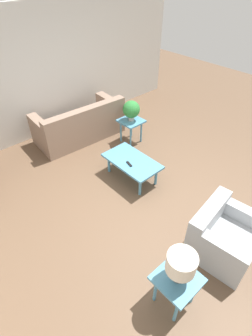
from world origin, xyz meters
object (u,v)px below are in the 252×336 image
Objects in this scene: coffee_table at (132,162)px; side_table_plant at (131,124)px; sofa at (80,125)px; potted_plant at (131,110)px; table_lamp at (181,264)px; armchair at (223,236)px; side_table_lamp at (177,282)px.

side_table_plant reaches higher than coffee_table.
sofa is 1.88× the size of coffee_table.
table_lamp is (-2.96, 2.05, 0.04)m from potted_plant.
side_table_lamp is at bearing 174.54° from armchair.
armchair is 3.09m from side_table_plant.
armchair is 0.93× the size of coffee_table.
armchair is at bearing 161.68° from side_table_plant.
coffee_table is 2.42× the size of potted_plant.
table_lamp is at bearing 149.38° from coffee_table.
side_table_plant is 1.27× the size of table_lamp.
side_table_plant is at bearing -34.66° from side_table_lamp.
sofa reaches higher than armchair.
potted_plant reaches higher than side_table_lamp.
table_lamp is (-2.96, 2.05, 0.39)m from side_table_plant.
armchair is 2.00m from coffee_table.
side_table_plant is 3.60m from side_table_lamp.
armchair is 2.32× the size of table_lamp.
side_table_lamp is 1.23× the size of potted_plant.
table_lamp reaches higher than side_table_lamp.
side_table_plant is at bearing -90.00° from potted_plant.
potted_plant is at bearing -34.66° from side_table_lamp.
armchair is 2.24× the size of potted_plant.
armchair is at bearing 89.93° from sofa.
side_table_lamp is at bearing 149.38° from coffee_table.
side_table_plant is at bearing 133.36° from sofa.
side_table_plant is (-0.89, -0.75, 0.13)m from sofa.
sofa is 1.17m from side_table_plant.
side_table_plant is 1.00× the size of side_table_lamp.
table_lamp is (0.00, -0.00, 0.39)m from side_table_lamp.
sofa is at bearing 40.09° from potted_plant.
potted_plant is 1.03× the size of table_lamp.
armchair is at bearing 161.68° from potted_plant.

